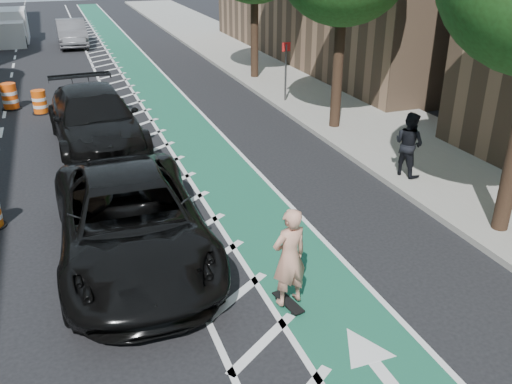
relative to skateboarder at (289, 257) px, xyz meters
name	(u,v)px	position (x,y,z in m)	size (l,w,h in m)	color
ground	(157,314)	(-2.30, 0.61, -1.05)	(120.00, 120.00, 0.00)	black
bike_lane	(188,130)	(0.70, 10.61, -1.04)	(2.00, 90.00, 0.01)	#185746
buffer_strip	(145,135)	(-0.80, 10.61, -1.04)	(1.40, 90.00, 0.01)	silver
sidewalk_right	(350,110)	(7.20, 10.61, -0.97)	(5.00, 90.00, 0.15)	gray
curb_right	(292,116)	(4.75, 10.61, -0.97)	(0.12, 90.00, 0.16)	gray
sign_post	(286,71)	(5.30, 12.61, 0.30)	(0.35, 0.08, 2.47)	#4C4C4C
skateboard	(288,302)	(0.00, 0.00, -0.96)	(0.36, 0.80, 0.10)	black
skateboarder	(289,257)	(0.00, 0.00, 0.00)	(0.69, 0.45, 1.89)	tan
suv_near	(131,221)	(-2.38, 2.65, -0.18)	(2.90, 6.28, 1.75)	black
suv_far	(95,120)	(-2.44, 9.97, -0.13)	(2.57, 6.32, 1.83)	black
car_grey	(72,33)	(-2.10, 29.86, -0.24)	(1.72, 4.92, 1.62)	#5C5C62
pedestrian	(409,144)	(5.40, 4.24, 0.00)	(0.87, 0.68, 1.79)	black
box_truck	(9,28)	(-5.88, 32.38, -0.10)	(2.29, 4.96, 2.06)	silver
barrel_b	(40,103)	(-4.15, 14.61, -0.62)	(0.66, 0.66, 0.91)	#E8530C
barrel_c	(10,97)	(-5.25, 15.66, -0.56)	(0.75, 0.75, 1.02)	#FF520D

